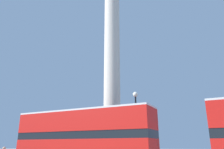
{
  "coord_description": "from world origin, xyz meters",
  "views": [
    {
      "loc": [
        9.19,
        -21.34,
        1.79
      ],
      "look_at": [
        0.0,
        0.0,
        9.34
      ],
      "focal_mm": 35.0,
      "sensor_mm": 36.0,
      "label": 1
    }
  ],
  "objects_px": {
    "monument_column": "(112,92)",
    "equestrian_statue": "(45,146)",
    "bus_a": "(82,137)",
    "street_lamp": "(136,122)"
  },
  "relations": [
    {
      "from": "bus_a",
      "to": "street_lamp",
      "type": "distance_m",
      "value": 4.83
    },
    {
      "from": "monument_column",
      "to": "equestrian_statue",
      "type": "relative_size",
      "value": 3.88
    },
    {
      "from": "monument_column",
      "to": "bus_a",
      "type": "height_order",
      "value": "monument_column"
    },
    {
      "from": "equestrian_statue",
      "to": "street_lamp",
      "type": "xyz_separation_m",
      "value": [
        16.38,
        -8.38,
        2.01
      ]
    },
    {
      "from": "monument_column",
      "to": "bus_a",
      "type": "bearing_deg",
      "value": -87.59
    },
    {
      "from": "monument_column",
      "to": "equestrian_statue",
      "type": "bearing_deg",
      "value": 157.45
    },
    {
      "from": "bus_a",
      "to": "equestrian_statue",
      "type": "bearing_deg",
      "value": 141.93
    },
    {
      "from": "monument_column",
      "to": "equestrian_statue",
      "type": "distance_m",
      "value": 14.95
    },
    {
      "from": "street_lamp",
      "to": "equestrian_statue",
      "type": "bearing_deg",
      "value": 152.89
    },
    {
      "from": "monument_column",
      "to": "equestrian_statue",
      "type": "xyz_separation_m",
      "value": [
        -12.79,
        5.31,
        -5.63
      ]
    }
  ]
}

